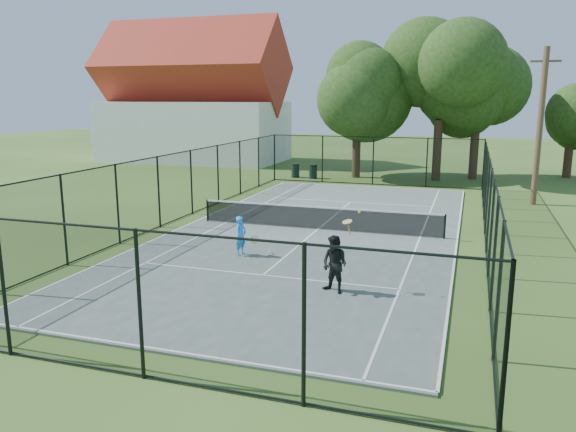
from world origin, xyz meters
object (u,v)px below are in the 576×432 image
(trash_bin_left, at_px, (295,171))
(player_black, at_px, (335,264))
(player_blue, at_px, (241,236))
(trash_bin_right, at_px, (313,171))
(utility_pole, at_px, (540,126))
(tennis_net, at_px, (318,217))

(trash_bin_left, relative_size, player_black, 0.41)
(player_blue, bearing_deg, trash_bin_right, 98.32)
(player_blue, relative_size, player_black, 0.59)
(utility_pole, bearing_deg, trash_bin_right, 157.23)
(trash_bin_right, height_order, player_black, player_black)
(tennis_net, relative_size, utility_pole, 1.29)
(trash_bin_right, relative_size, utility_pole, 0.12)
(tennis_net, relative_size, trash_bin_left, 10.77)
(trash_bin_left, bearing_deg, tennis_net, -69.17)
(player_blue, xyz_separation_m, player_black, (3.92, -2.67, 0.13))
(tennis_net, distance_m, trash_bin_left, 15.69)
(utility_pole, distance_m, player_blue, 17.38)
(tennis_net, xyz_separation_m, trash_bin_right, (-4.29, 14.55, -0.10))
(trash_bin_left, distance_m, player_black, 23.27)
(tennis_net, distance_m, trash_bin_right, 15.17)
(trash_bin_right, xyz_separation_m, player_blue, (2.79, -19.08, 0.25))
(trash_bin_left, bearing_deg, player_blue, -78.02)
(trash_bin_right, relative_size, player_blue, 0.70)
(tennis_net, xyz_separation_m, player_blue, (-1.51, -4.53, 0.15))
(trash_bin_left, bearing_deg, player_black, -69.92)
(utility_pole, relative_size, player_blue, 5.77)
(player_black, bearing_deg, utility_pole, 68.09)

